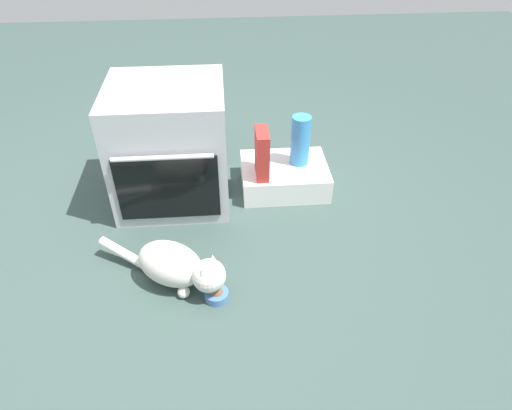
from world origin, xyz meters
TOP-DOWN VIEW (x-y plane):
  - ground at (0.00, 0.00)m, footprint 8.00×8.00m
  - oven at (0.05, 0.45)m, footprint 0.62×0.62m
  - pantry_cabinet at (0.70, 0.48)m, footprint 0.51×0.39m
  - food_bowl at (0.28, -0.36)m, footprint 0.11×0.11m
  - cat at (0.10, -0.26)m, footprint 0.63×0.41m
  - water_bottle at (0.79, 0.51)m, footprint 0.11×0.11m
  - cereal_box at (0.55, 0.40)m, footprint 0.07×0.18m

SIDE VIEW (x-z plane):
  - ground at x=0.00m, z-range 0.00..0.00m
  - food_bowl at x=0.28m, z-range -0.01..0.06m
  - pantry_cabinet at x=0.70m, z-range 0.00..0.15m
  - cat at x=0.10m, z-range 0.01..0.23m
  - cereal_box at x=0.55m, z-range 0.15..0.43m
  - water_bottle at x=0.79m, z-range 0.15..0.45m
  - oven at x=0.05m, z-range 0.00..0.68m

